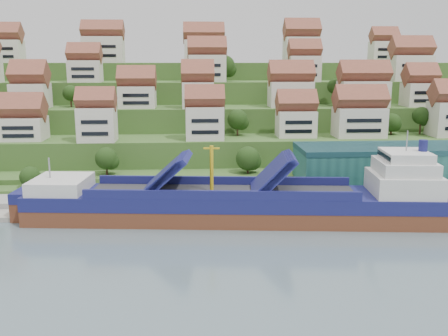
{
  "coord_description": "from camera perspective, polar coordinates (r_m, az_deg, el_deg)",
  "views": [
    {
      "loc": [
        -2.3,
        -95.46,
        31.39
      ],
      "look_at": [
        4.28,
        14.0,
        8.0
      ],
      "focal_mm": 40.0,
      "sensor_mm": 36.0,
      "label": 1
    }
  ],
  "objects": [
    {
      "name": "ground",
      "position": [
        100.51,
        -1.97,
        -6.16
      ],
      "size": [
        300.0,
        300.0,
        0.0
      ],
      "primitive_type": "plane",
      "color": "slate",
      "rests_on": "ground"
    },
    {
      "name": "quay",
      "position": [
        116.69,
        7.71,
        -3.12
      ],
      "size": [
        180.0,
        14.0,
        2.2
      ],
      "primitive_type": "cube",
      "color": "gray",
      "rests_on": "ground"
    },
    {
      "name": "hillside",
      "position": [
        200.1,
        -2.78,
        6.08
      ],
      "size": [
        260.0,
        128.0,
        31.0
      ],
      "color": "#2D4C1E",
      "rests_on": "ground"
    },
    {
      "name": "hillside_village",
      "position": [
        156.15,
        -1.87,
        9.49
      ],
      "size": [
        154.34,
        62.88,
        29.04
      ],
      "color": "beige",
      "rests_on": "ground"
    },
    {
      "name": "hillside_trees",
      "position": [
        141.07,
        -4.72,
        6.03
      ],
      "size": [
        140.56,
        62.1,
        30.57
      ],
      "color": "#213F15",
      "rests_on": "ground"
    },
    {
      "name": "warehouse",
      "position": [
        127.2,
        21.9,
        0.2
      ],
      "size": [
        60.0,
        15.0,
        10.0
      ],
      "primitive_type": "cube",
      "color": "#215B54",
      "rests_on": "quay"
    },
    {
      "name": "flagpole",
      "position": [
        110.18,
        7.33,
        -0.91
      ],
      "size": [
        1.28,
        0.16,
        8.0
      ],
      "color": "gray",
      "rests_on": "quay"
    },
    {
      "name": "cargo_ship",
      "position": [
        100.48,
        2.32,
        -4.12
      ],
      "size": [
        82.96,
        20.45,
        18.27
      ],
      "rotation": [
        0.0,
        0.0,
        -0.09
      ],
      "color": "brown",
      "rests_on": "ground"
    }
  ]
}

